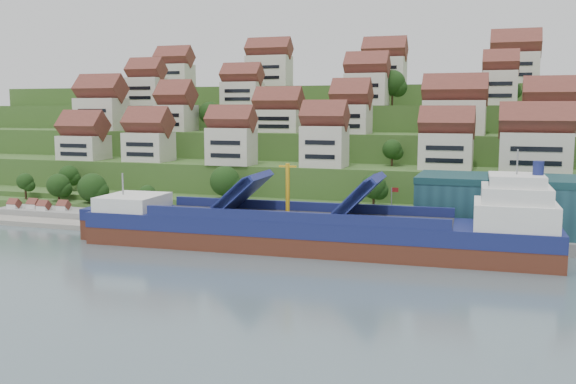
% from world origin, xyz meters
% --- Properties ---
extents(ground, '(300.00, 300.00, 0.00)m').
position_xyz_m(ground, '(0.00, 0.00, 0.00)').
color(ground, slate).
rests_on(ground, ground).
extents(quay, '(180.00, 14.00, 2.20)m').
position_xyz_m(quay, '(20.00, 15.00, 1.10)').
color(quay, gray).
rests_on(quay, ground).
extents(pebble_beach, '(45.00, 20.00, 1.00)m').
position_xyz_m(pebble_beach, '(-58.00, 12.00, 0.50)').
color(pebble_beach, gray).
rests_on(pebble_beach, ground).
extents(hillside, '(260.00, 128.00, 31.00)m').
position_xyz_m(hillside, '(0.00, 103.55, 10.66)').
color(hillside, '#2D4C1E').
rests_on(hillside, ground).
extents(hillside_village, '(158.36, 65.04, 29.46)m').
position_xyz_m(hillside_village, '(2.40, 60.34, 24.32)').
color(hillside_village, beige).
rests_on(hillside_village, ground).
extents(hillside_trees, '(138.86, 61.01, 31.62)m').
position_xyz_m(hillside_trees, '(-15.91, 42.48, 16.01)').
color(hillside_trees, '#1C3F15').
rests_on(hillside_trees, ground).
extents(flagpole, '(1.28, 0.16, 8.00)m').
position_xyz_m(flagpole, '(18.11, 10.00, 6.88)').
color(flagpole, gray).
rests_on(flagpole, quay).
extents(beach_huts, '(14.40, 3.70, 2.20)m').
position_xyz_m(beach_huts, '(-60.00, 10.75, 2.10)').
color(beach_huts, white).
rests_on(beach_huts, pebble_beach).
extents(cargo_ship, '(80.92, 15.78, 17.88)m').
position_xyz_m(cargo_ship, '(8.13, -0.17, 3.38)').
color(cargo_ship, '#542719').
rests_on(cargo_ship, ground).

